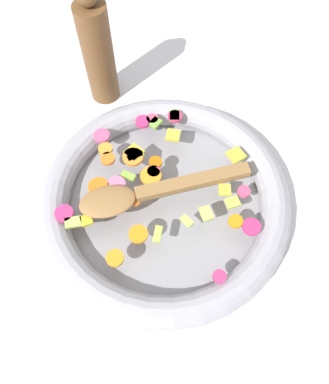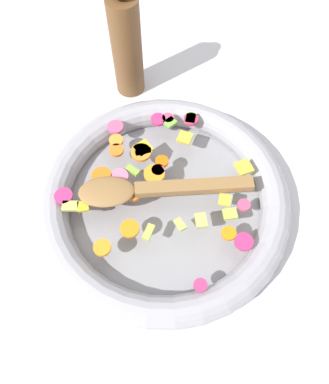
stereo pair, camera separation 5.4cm
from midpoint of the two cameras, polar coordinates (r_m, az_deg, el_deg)
name	(u,v)px [view 1 (the left image)]	position (r m, az deg, el deg)	size (l,w,h in m)	color
ground_plane	(164,205)	(0.65, -2.37, -2.25)	(4.00, 4.00, 0.00)	silver
skillet	(164,200)	(0.63, -2.45, -1.39)	(0.42, 0.42, 0.05)	gray
chopped_vegetables	(150,178)	(0.62, -4.78, 1.92)	(0.34, 0.33, 0.01)	orange
wooden_spoon	(147,192)	(0.60, -5.30, -0.26)	(0.09, 0.28, 0.01)	olive
pepper_mill	(98,52)	(0.74, -12.33, 19.93)	(0.06, 0.06, 0.24)	brown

